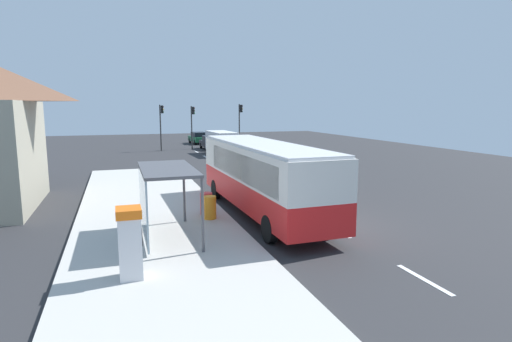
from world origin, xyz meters
TOP-DOWN VIEW (x-y plane):
  - ground_plane at (0.00, 14.00)m, footprint 56.00×92.00m
  - sidewalk_platform at (-6.40, 2.00)m, footprint 6.20×30.00m
  - lane_stripe_seg_0 at (0.25, -6.00)m, footprint 0.16×2.20m
  - lane_stripe_seg_1 at (0.25, -1.00)m, footprint 0.16×2.20m
  - lane_stripe_seg_2 at (0.25, 4.00)m, footprint 0.16×2.20m
  - lane_stripe_seg_3 at (0.25, 9.00)m, footprint 0.16×2.20m
  - lane_stripe_seg_4 at (0.25, 14.00)m, footprint 0.16×2.20m
  - lane_stripe_seg_5 at (0.25, 19.00)m, footprint 0.16×2.20m
  - lane_stripe_seg_6 at (0.25, 24.00)m, footprint 0.16×2.20m
  - lane_stripe_seg_7 at (0.25, 29.00)m, footprint 0.16×2.20m
  - bus at (-1.71, 2.12)m, footprint 2.76×11.06m
  - white_van at (2.20, 25.55)m, footprint 2.25×5.29m
  - sedan_near at (2.30, 38.46)m, footprint 2.03×4.49m
  - sedan_far at (2.30, 30.95)m, footprint 1.92×4.44m
  - ticket_machine at (-7.51, -3.68)m, footprint 0.66×0.76m
  - recycling_bin_orange at (-4.20, 1.55)m, footprint 0.52×0.52m
  - recycling_bin_red at (-4.20, 2.25)m, footprint 0.52×0.52m
  - traffic_light_near_side at (5.50, 30.21)m, footprint 0.49×0.28m
  - traffic_light_far_side at (-3.10, 31.01)m, footprint 0.49×0.28m
  - traffic_light_median at (0.40, 31.81)m, footprint 0.49×0.28m
  - bus_shelter at (-6.41, -0.40)m, footprint 1.80×4.00m

SIDE VIEW (x-z plane):
  - ground_plane at x=0.00m, z-range -0.04..0.00m
  - lane_stripe_seg_0 at x=0.25m, z-range 0.00..0.01m
  - lane_stripe_seg_1 at x=0.25m, z-range 0.00..0.01m
  - lane_stripe_seg_2 at x=0.25m, z-range 0.00..0.01m
  - lane_stripe_seg_3 at x=0.25m, z-range 0.00..0.01m
  - lane_stripe_seg_4 at x=0.25m, z-range 0.00..0.01m
  - lane_stripe_seg_5 at x=0.25m, z-range 0.00..0.01m
  - lane_stripe_seg_6 at x=0.25m, z-range 0.00..0.01m
  - lane_stripe_seg_7 at x=0.25m, z-range 0.00..0.01m
  - sidewalk_platform at x=-6.40m, z-range 0.00..0.18m
  - recycling_bin_orange at x=-4.20m, z-range 0.18..1.13m
  - recycling_bin_red at x=-4.20m, z-range 0.18..1.13m
  - sedan_near at x=2.30m, z-range 0.03..1.55m
  - sedan_far at x=2.30m, z-range 0.03..1.55m
  - ticket_machine at x=-7.51m, z-range 0.20..2.14m
  - white_van at x=2.20m, z-range 0.19..2.49m
  - bus at x=-1.71m, z-range 0.24..3.45m
  - bus_shelter at x=-6.41m, z-range 0.85..3.35m
  - traffic_light_median at x=0.40m, z-range 0.80..5.62m
  - traffic_light_far_side at x=-3.10m, z-range 0.82..5.78m
  - traffic_light_near_side at x=5.50m, z-range 0.83..5.87m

